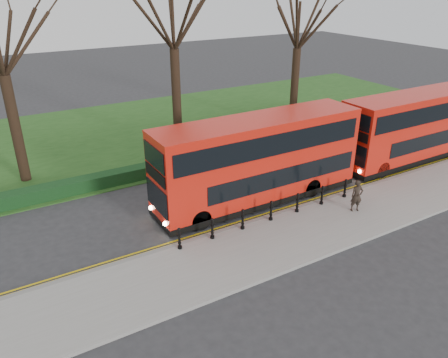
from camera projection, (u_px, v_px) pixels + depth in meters
ground at (227, 219)px, 21.87m from camera, size 120.00×120.00×0.00m
pavement at (261, 247)px, 19.49m from camera, size 60.00×4.00×0.15m
kerb at (238, 227)px, 21.05m from camera, size 60.00×0.25×0.16m
grass_verge at (128, 134)px, 33.59m from camera, size 60.00×18.00×0.06m
hedge at (171, 166)px, 27.02m from camera, size 60.00×0.90×0.80m
yellow_line_outer at (234, 225)px, 21.32m from camera, size 60.00×0.10×0.01m
yellow_line_inner at (232, 224)px, 21.47m from camera, size 60.00×0.10×0.01m
tree_mid at (172, 11)px, 26.76m from camera, size 8.00×8.00×12.49m
tree_right at (299, 20)px, 31.73m from camera, size 7.17×7.17×11.20m
bollard_row at (271, 211)px, 21.31m from camera, size 10.00×0.15×1.00m
bus_lead at (258, 161)px, 22.79m from camera, size 11.51×2.64×4.58m
bus_rear at (415, 127)px, 28.13m from camera, size 11.08×2.55×4.41m
pedestrian at (357, 196)px, 22.05m from camera, size 0.71×0.60×1.67m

